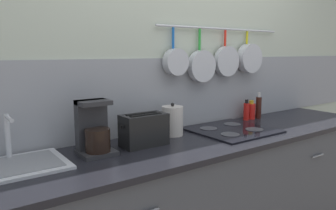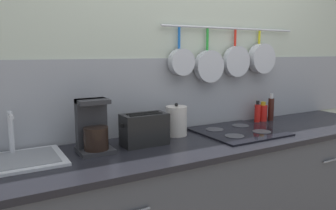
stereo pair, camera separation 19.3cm
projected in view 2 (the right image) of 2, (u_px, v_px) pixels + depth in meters
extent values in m
cube|color=#B2BCA8|center=(188.00, 74.00, 2.41)|extent=(7.20, 0.06, 2.60)
cube|color=gray|center=(188.00, 93.00, 2.43)|extent=(7.20, 0.07, 0.52)
cylinder|color=#B7BABF|center=(233.00, 29.00, 2.49)|extent=(1.25, 0.02, 0.02)
cylinder|color=#1959B2|center=(179.00, 38.00, 2.27)|extent=(0.02, 0.02, 0.14)
cylinder|color=#B7BABF|center=(181.00, 62.00, 2.27)|extent=(0.19, 0.06, 0.19)
cylinder|color=green|center=(207.00, 39.00, 2.39)|extent=(0.02, 0.02, 0.16)
cylinder|color=#B7BABF|center=(209.00, 66.00, 2.40)|extent=(0.23, 0.06, 0.23)
cylinder|color=red|center=(235.00, 38.00, 2.51)|extent=(0.02, 0.02, 0.12)
cylinder|color=#B7BABF|center=(237.00, 61.00, 2.52)|extent=(0.24, 0.05, 0.24)
cylinder|color=gold|center=(259.00, 37.00, 2.64)|extent=(0.02, 0.02, 0.10)
cylinder|color=#B7BABF|center=(262.00, 59.00, 2.63)|extent=(0.24, 0.07, 0.24)
cube|color=#3F4247|center=(216.00, 204.00, 2.24)|extent=(2.94, 0.62, 0.87)
cylinder|color=slate|center=(330.00, 161.00, 2.28)|extent=(0.14, 0.01, 0.01)
cube|color=black|center=(218.00, 140.00, 2.16)|extent=(2.98, 0.66, 0.03)
cube|color=#B7BABF|center=(15.00, 161.00, 1.67)|extent=(0.48, 0.38, 0.01)
cube|color=slate|center=(15.00, 160.00, 1.67)|extent=(0.41, 0.30, 0.00)
cylinder|color=#B7BABF|center=(11.00, 133.00, 1.77)|extent=(0.03, 0.03, 0.25)
cylinder|color=#B7BABF|center=(11.00, 115.00, 1.69)|extent=(0.02, 0.15, 0.02)
cube|color=#262628|center=(95.00, 150.00, 1.84)|extent=(0.19, 0.18, 0.02)
cube|color=#262628|center=(91.00, 124.00, 1.87)|extent=(0.17, 0.06, 0.30)
cylinder|color=black|center=(96.00, 138.00, 1.81)|extent=(0.14, 0.14, 0.13)
cube|color=#262628|center=(93.00, 101.00, 1.81)|extent=(0.17, 0.14, 0.02)
cube|color=black|center=(144.00, 129.00, 1.98)|extent=(0.28, 0.15, 0.19)
cube|color=black|center=(146.00, 114.00, 1.94)|extent=(0.21, 0.03, 0.00)
cube|color=black|center=(142.00, 113.00, 1.99)|extent=(0.21, 0.03, 0.00)
cube|color=black|center=(122.00, 126.00, 1.90)|extent=(0.02, 0.02, 0.02)
cylinder|color=beige|center=(176.00, 121.00, 2.21)|extent=(0.14, 0.14, 0.20)
sphere|color=black|center=(176.00, 105.00, 2.19)|extent=(0.02, 0.02, 0.02)
cube|color=black|center=(238.00, 131.00, 2.30)|extent=(0.55, 0.53, 0.01)
cylinder|color=#38383D|center=(235.00, 136.00, 2.15)|extent=(0.13, 0.13, 0.00)
cylinder|color=#38383D|center=(262.00, 131.00, 2.27)|extent=(0.13, 0.13, 0.00)
cylinder|color=#38383D|center=(215.00, 129.00, 2.33)|extent=(0.13, 0.13, 0.00)
cylinder|color=#38383D|center=(241.00, 126.00, 2.45)|extent=(0.13, 0.13, 0.00)
cylinder|color=red|center=(257.00, 113.00, 2.64)|extent=(0.05, 0.05, 0.14)
cylinder|color=black|center=(258.00, 103.00, 2.62)|extent=(0.03, 0.03, 0.03)
cylinder|color=red|center=(263.00, 113.00, 2.68)|extent=(0.07, 0.07, 0.13)
cylinder|color=#B28C19|center=(263.00, 103.00, 2.67)|extent=(0.04, 0.04, 0.03)
cylinder|color=#33140F|center=(271.00, 109.00, 2.69)|extent=(0.05, 0.05, 0.18)
cylinder|color=beige|center=(272.00, 96.00, 2.68)|extent=(0.03, 0.03, 0.04)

